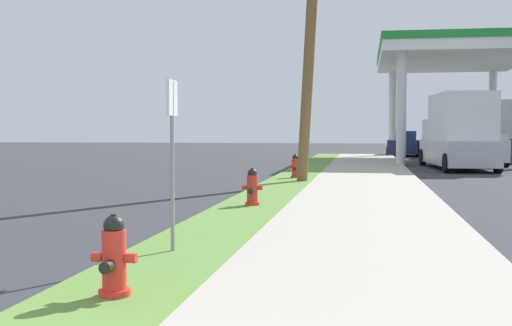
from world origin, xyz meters
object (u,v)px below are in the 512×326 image
object	(u,v)px
truck_silver_at_forecourt	(458,133)
utility_pole_midground	(312,3)
truck_teal_on_apron	(486,133)
street_sign_post	(172,129)
car_navy_by_near_pump	(403,144)
fire_hydrant_third	(295,167)
fire_hydrant_second	(252,189)
car_tan_by_far_pump	(438,146)
truck_white_at_far_bay	(471,145)
fire_hydrant_nearest	(114,260)

from	to	relation	value
truck_silver_at_forecourt	utility_pole_midground	bearing A→B (deg)	-120.75
truck_teal_on_apron	truck_silver_at_forecourt	bearing A→B (deg)	-107.68
utility_pole_midground	street_sign_post	world-z (taller)	utility_pole_midground
car_navy_by_near_pump	fire_hydrant_third	bearing A→B (deg)	-101.66
fire_hydrant_second	car_tan_by_far_pump	xyz separation A→B (m)	(6.39, 26.26, 0.28)
street_sign_post	fire_hydrant_second	bearing A→B (deg)	88.54
street_sign_post	truck_teal_on_apron	distance (m)	29.50
truck_silver_at_forecourt	fire_hydrant_second	bearing A→B (deg)	-111.37
fire_hydrant_third	car_tan_by_far_pump	size ratio (longest dim) A/B	0.16
car_navy_by_near_pump	car_tan_by_far_pump	distance (m)	3.94
fire_hydrant_second	truck_white_at_far_bay	xyz separation A→B (m)	(7.20, 19.55, 0.47)
fire_hydrant_nearest	fire_hydrant_third	distance (m)	15.15
utility_pole_midground	truck_teal_on_apron	distance (m)	18.86
car_tan_by_far_pump	truck_teal_on_apron	xyz separation A→B (m)	(2.08, -3.15, 0.77)
street_sign_post	car_navy_by_near_pump	xyz separation A→B (m)	(4.71, 34.86, -0.91)
truck_teal_on_apron	fire_hydrant_nearest	bearing A→B (deg)	-105.55
fire_hydrant_nearest	car_tan_by_far_pump	xyz separation A→B (m)	(6.40, 33.63, 0.28)
car_tan_by_far_pump	car_navy_by_near_pump	bearing A→B (deg)	117.36
car_tan_by_far_pump	truck_white_at_far_bay	bearing A→B (deg)	-83.16
car_tan_by_far_pump	truck_teal_on_apron	distance (m)	3.85
fire_hydrant_second	car_navy_by_near_pump	world-z (taller)	car_navy_by_near_pump
street_sign_post	truck_white_at_far_bay	distance (m)	25.74
fire_hydrant_nearest	utility_pole_midground	xyz separation A→B (m)	(0.67, 13.75, 4.87)
truck_silver_at_forecourt	truck_white_at_far_bay	size ratio (longest dim) A/B	1.18
fire_hydrant_second	fire_hydrant_third	distance (m)	7.78
street_sign_post	car_tan_by_far_pump	xyz separation A→B (m)	(6.52, 31.36, -0.91)
street_sign_post	car_navy_by_near_pump	world-z (taller)	street_sign_post
fire_hydrant_nearest	fire_hydrant_third	xyz separation A→B (m)	(0.05, 15.15, 0.00)
car_navy_by_near_pump	fire_hydrant_second	bearing A→B (deg)	-98.75
car_tan_by_far_pump	truck_white_at_far_bay	size ratio (longest dim) A/B	0.83
fire_hydrant_third	street_sign_post	world-z (taller)	street_sign_post
fire_hydrant_third	car_tan_by_far_pump	distance (m)	19.54
street_sign_post	car_tan_by_far_pump	distance (m)	32.05
street_sign_post	truck_white_at_far_bay	world-z (taller)	street_sign_post
fire_hydrant_third	truck_teal_on_apron	xyz separation A→B (m)	(8.43, 15.33, 1.04)
utility_pole_midground	fire_hydrant_nearest	bearing A→B (deg)	-92.80
fire_hydrant_nearest	car_tan_by_far_pump	distance (m)	34.23
fire_hydrant_third	utility_pole_midground	xyz separation A→B (m)	(0.62, -1.41, 4.87)
utility_pole_midground	car_navy_by_near_pump	bearing A→B (deg)	80.50
street_sign_post	truck_silver_at_forecourt	world-z (taller)	truck_silver_at_forecourt
truck_teal_on_apron	truck_white_at_far_bay	xyz separation A→B (m)	(-1.28, -3.55, -0.57)
utility_pole_midground	truck_silver_at_forecourt	world-z (taller)	utility_pole_midground
car_navy_by_near_pump	car_tan_by_far_pump	xyz separation A→B (m)	(1.81, -3.50, 0.00)
fire_hydrant_third	street_sign_post	distance (m)	12.95
street_sign_post	car_navy_by_near_pump	distance (m)	35.19
car_tan_by_far_pump	truck_silver_at_forecourt	bearing A→B (deg)	-92.04
utility_pole_midground	street_sign_post	bearing A→B (deg)	-93.98
utility_pole_midground	truck_silver_at_forecourt	bearing A→B (deg)	59.25
fire_hydrant_third	car_tan_by_far_pump	xyz separation A→B (m)	(6.35, 18.48, 0.28)
utility_pole_midground	car_tan_by_far_pump	size ratio (longest dim) A/B	2.24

